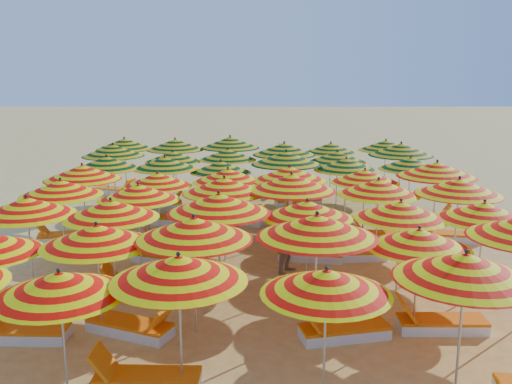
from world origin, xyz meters
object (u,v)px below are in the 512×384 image
(umbrella_30, at_px, (107,163))
(umbrella_34, at_px, (346,164))
(umbrella_24, at_px, (82,172))
(umbrella_26, at_px, (228,176))
(lounger_4, at_px, (342,331))
(lounger_6, at_px, (139,285))
(umbrella_23, at_px, (459,187))
(lounger_21, at_px, (267,191))
(lounger_11, at_px, (380,236))
(lounger_13, at_px, (148,219))
(lounger_15, at_px, (270,217))
(lounger_12, at_px, (449,236))
(umbrella_9, at_px, (317,226))
(umbrella_14, at_px, (219,203))
(umbrella_17, at_px, (484,211))
(umbrella_39, at_px, (284,149))
(lounger_2, at_px, (20,332))
(lounger_20, at_px, (115,190))
(lounger_17, at_px, (131,203))
(lounger_19, at_px, (299,201))
(umbrella_4, at_px, (465,267))
(umbrella_8, at_px, (194,229))
(umbrella_27, at_px, (290,174))
(lounger_8, at_px, (309,254))
(umbrella_21, at_px, (291,182))
(umbrella_15, at_px, (307,209))
(umbrella_16, at_px, (401,210))
(umbrella_44, at_px, (230,142))
(umbrella_47, at_px, (386,145))
(umbrella_22, at_px, (378,187))
(umbrella_28, at_px, (365,176))
(umbrella_18, at_px, (61,188))
(umbrella_25, at_px, (158,179))
(umbrella_33, at_px, (286,158))
(umbrella_10, at_px, (419,239))
(umbrella_37, at_px, (173,157))
(umbrella_31, at_px, (165,163))
(umbrella_2, at_px, (179,269))
(umbrella_36, at_px, (113,150))
(lounger_7, at_px, (165,257))
(umbrella_35, at_px, (411,163))
(umbrella_13, at_px, (111,209))
(umbrella_41, at_px, (401,149))
(umbrella_20, at_px, (224,186))
(umbrella_19, at_px, (138,192))
(lounger_5, at_px, (439,323))
(lounger_9, at_px, (355,254))

(umbrella_30, bearing_deg, umbrella_34, -0.32)
(umbrella_24, bearing_deg, umbrella_26, 1.17)
(lounger_4, distance_m, lounger_6, 4.96)
(umbrella_23, relative_size, lounger_21, 1.58)
(lounger_11, xyz_separation_m, lounger_21, (-3.28, 6.24, 0.00))
(lounger_13, bearing_deg, lounger_15, -171.63)
(lounger_12, bearing_deg, umbrella_9, 61.88)
(umbrella_14, distance_m, lounger_11, 6.46)
(umbrella_17, relative_size, umbrella_39, 0.95)
(umbrella_24, distance_m, lounger_2, 6.57)
(lounger_20, bearing_deg, lounger_17, -41.04)
(lounger_19, bearing_deg, umbrella_4, -97.40)
(umbrella_8, xyz_separation_m, umbrella_27, (2.14, 5.97, -0.06))
(umbrella_26, xyz_separation_m, lounger_8, (2.24, -1.74, -1.83))
(umbrella_21, xyz_separation_m, lounger_12, (4.84, 1.91, -2.01))
(umbrella_15, distance_m, umbrella_16, 2.08)
(umbrella_44, height_order, umbrella_47, umbrella_44)
(umbrella_44, bearing_deg, lounger_11, -51.52)
(umbrella_22, relative_size, umbrella_39, 0.91)
(umbrella_17, xyz_separation_m, umbrella_28, (-1.81, 4.37, -0.05))
(lounger_2, bearing_deg, lounger_11, -140.94)
(umbrella_18, relative_size, umbrella_25, 1.20)
(umbrella_18, distance_m, umbrella_33, 7.24)
(lounger_6, relative_size, lounger_13, 0.98)
(umbrella_10, xyz_separation_m, lounger_19, (-1.50, 10.35, -1.73))
(umbrella_4, relative_size, umbrella_27, 1.20)
(umbrella_37, bearing_deg, umbrella_4, -62.77)
(umbrella_17, distance_m, lounger_21, 11.52)
(umbrella_26, distance_m, umbrella_31, 3.02)
(umbrella_2, bearing_deg, lounger_19, 77.30)
(umbrella_26, xyz_separation_m, lounger_17, (-3.80, 4.14, -1.83))
(umbrella_15, relative_size, umbrella_27, 1.08)
(umbrella_4, relative_size, umbrella_15, 1.11)
(umbrella_23, bearing_deg, umbrella_36, 148.60)
(umbrella_27, height_order, lounger_12, umbrella_27)
(umbrella_24, bearing_deg, lounger_7, -35.86)
(umbrella_28, bearing_deg, umbrella_26, -177.38)
(umbrella_44, bearing_deg, lounger_7, -99.73)
(umbrella_23, height_order, lounger_4, umbrella_23)
(umbrella_8, xyz_separation_m, umbrella_35, (6.24, 8.19, -0.13))
(umbrella_34, height_order, umbrella_39, umbrella_39)
(umbrella_9, xyz_separation_m, umbrella_47, (4.00, 12.23, -0.13))
(umbrella_13, relative_size, umbrella_41, 0.78)
(umbrella_20, relative_size, lounger_15, 1.48)
(umbrella_22, bearing_deg, lounger_15, 124.20)
(umbrella_19, distance_m, lounger_19, 8.28)
(umbrella_22, xyz_separation_m, lounger_21, (-2.76, 8.06, -1.87))
(lounger_5, xyz_separation_m, lounger_9, (-0.93, 4.27, 0.00))
(lounger_4, relative_size, lounger_17, 0.99)
(umbrella_9, bearing_deg, umbrella_39, 90.76)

